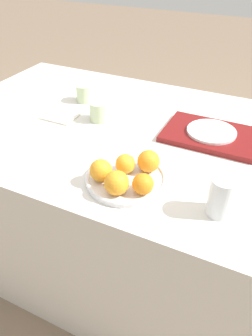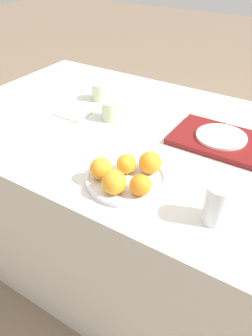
# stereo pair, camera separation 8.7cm
# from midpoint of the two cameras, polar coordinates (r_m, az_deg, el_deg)

# --- Properties ---
(ground_plane) EXTENTS (12.00, 12.00, 0.00)m
(ground_plane) POSITION_cam_midpoint_polar(r_m,az_deg,el_deg) (1.74, 2.05, -14.00)
(ground_plane) COLOR #7A6651
(table) EXTENTS (1.50, 0.96, 0.72)m
(table) POSITION_cam_midpoint_polar(r_m,az_deg,el_deg) (1.48, 2.34, -5.07)
(table) COLOR silver
(table) RESTS_ON ground_plane
(fruit_platter) EXTENTS (0.24, 0.24, 0.02)m
(fruit_platter) POSITION_cam_midpoint_polar(r_m,az_deg,el_deg) (0.98, 2.52, -1.96)
(fruit_platter) COLOR silver
(fruit_platter) RESTS_ON table
(orange_0) EXTENTS (0.06, 0.06, 0.06)m
(orange_0) POSITION_cam_midpoint_polar(r_m,az_deg,el_deg) (0.99, 2.58, 0.65)
(orange_0) COLOR orange
(orange_0) RESTS_ON fruit_platter
(orange_1) EXTENTS (0.06, 0.06, 0.06)m
(orange_1) POSITION_cam_midpoint_polar(r_m,az_deg,el_deg) (0.91, 5.22, -3.08)
(orange_1) COLOR orange
(orange_1) RESTS_ON fruit_platter
(orange_2) EXTENTS (0.07, 0.07, 0.07)m
(orange_2) POSITION_cam_midpoint_polar(r_m,az_deg,el_deg) (0.96, -1.82, -0.21)
(orange_2) COLOR orange
(orange_2) RESTS_ON fruit_platter
(orange_3) EXTENTS (0.07, 0.07, 0.07)m
(orange_3) POSITION_cam_midpoint_polar(r_m,az_deg,el_deg) (0.99, 6.70, 0.85)
(orange_3) COLOR orange
(orange_3) RESTS_ON fruit_platter
(orange_4) EXTENTS (0.07, 0.07, 0.07)m
(orange_4) POSITION_cam_midpoint_polar(r_m,az_deg,el_deg) (0.91, 0.61, -2.56)
(orange_4) COLOR orange
(orange_4) RESTS_ON fruit_platter
(water_glass) EXTENTS (0.07, 0.07, 0.11)m
(water_glass) POSITION_cam_midpoint_polar(r_m,az_deg,el_deg) (0.87, 18.45, -6.03)
(water_glass) COLOR silver
(water_glass) RESTS_ON table
(serving_tray) EXTENTS (0.34, 0.23, 0.02)m
(serving_tray) POSITION_cam_midpoint_polar(r_m,az_deg,el_deg) (1.23, 18.12, 4.57)
(serving_tray) COLOR maroon
(serving_tray) RESTS_ON table
(side_plate) EXTENTS (0.18, 0.18, 0.01)m
(side_plate) POSITION_cam_midpoint_polar(r_m,az_deg,el_deg) (1.22, 18.25, 5.17)
(side_plate) COLOR white
(side_plate) RESTS_ON serving_tray
(cup_1) EXTENTS (0.08, 0.08, 0.08)m
(cup_1) POSITION_cam_midpoint_polar(r_m,az_deg,el_deg) (1.31, -0.71, 9.96)
(cup_1) COLOR #B7CC9E
(cup_1) RESTS_ON table
(cup_2) EXTENTS (0.07, 0.07, 0.07)m
(cup_2) POSITION_cam_midpoint_polar(r_m,az_deg,el_deg) (1.49, -2.87, 13.09)
(cup_2) COLOR #B7CC9E
(cup_2) RESTS_ON table
(napkin) EXTENTS (0.13, 0.10, 0.01)m
(napkin) POSITION_cam_midpoint_polar(r_m,az_deg,el_deg) (1.38, -7.48, 9.37)
(napkin) COLOR silver
(napkin) RESTS_ON table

